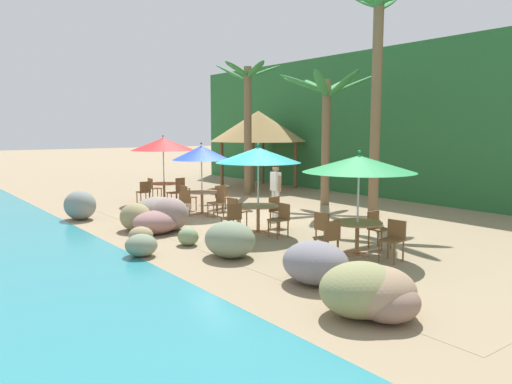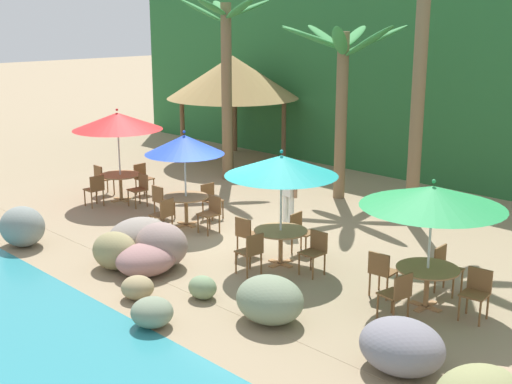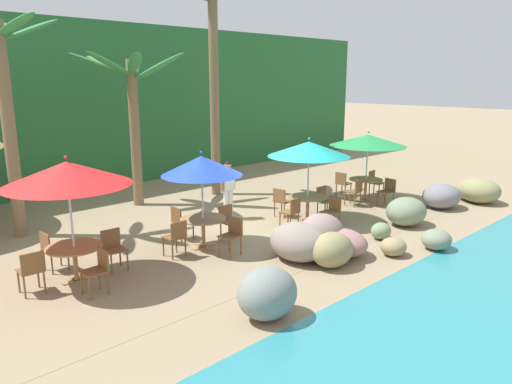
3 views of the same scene
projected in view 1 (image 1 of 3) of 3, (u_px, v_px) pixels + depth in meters
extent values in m
plane|color=#937F60|center=(238.00, 223.00, 14.74)|extent=(120.00, 120.00, 0.00)
cube|color=#937F60|center=(238.00, 223.00, 14.74)|extent=(18.00, 5.20, 0.01)
cube|color=#286633|center=(422.00, 124.00, 19.73)|extent=(28.00, 2.40, 6.00)
ellipsoid|color=#918458|center=(136.00, 217.00, 13.60)|extent=(1.03, 0.83, 0.76)
ellipsoid|color=gray|center=(315.00, 263.00, 8.93)|extent=(1.28, 1.12, 0.77)
ellipsoid|color=gray|center=(188.00, 237.00, 11.91)|extent=(0.56, 0.48, 0.42)
ellipsoid|color=#8A8B58|center=(361.00, 289.00, 7.38)|extent=(1.18, 1.31, 0.81)
ellipsoid|color=#9A6D6A|center=(156.00, 222.00, 13.22)|extent=(1.09, 1.25, 0.62)
ellipsoid|color=#9C7F61|center=(374.00, 291.00, 7.38)|extent=(1.17, 1.35, 0.75)
ellipsoid|color=gray|center=(141.00, 245.00, 10.88)|extent=(0.72, 0.70, 0.49)
ellipsoid|color=#97845C|center=(141.00, 235.00, 12.05)|extent=(0.62, 0.59, 0.43)
ellipsoid|color=gray|center=(157.00, 212.00, 14.23)|extent=(1.17, 1.40, 0.85)
ellipsoid|color=gray|center=(170.00, 214.00, 13.61)|extent=(1.15, 1.02, 0.92)
ellipsoid|color=gray|center=(230.00, 239.00, 10.78)|extent=(1.22, 1.05, 0.79)
ellipsoid|color=#896B5C|center=(389.00, 302.00, 7.19)|extent=(0.88, 0.97, 0.57)
ellipsoid|color=gray|center=(80.00, 205.00, 15.28)|extent=(1.09, 0.94, 0.90)
cylinder|color=silver|center=(164.00, 172.00, 18.77)|extent=(0.04, 0.04, 2.32)
cone|color=red|center=(163.00, 144.00, 18.64)|extent=(2.43, 2.43, 0.46)
sphere|color=red|center=(163.00, 136.00, 18.60)|extent=(0.07, 0.07, 0.07)
cube|color=#A37547|center=(164.00, 202.00, 18.92)|extent=(0.60, 0.12, 0.03)
cube|color=#A37547|center=(164.00, 202.00, 18.92)|extent=(0.12, 0.60, 0.03)
cylinder|color=#A37547|center=(164.00, 193.00, 18.87)|extent=(0.09, 0.09, 0.71)
cylinder|color=#A37547|center=(164.00, 184.00, 18.83)|extent=(1.10, 1.10, 0.03)
cylinder|color=brown|center=(171.00, 200.00, 17.95)|extent=(0.04, 0.04, 0.45)
cylinder|color=brown|center=(167.00, 199.00, 18.24)|extent=(0.04, 0.04, 0.45)
cylinder|color=brown|center=(180.00, 199.00, 18.14)|extent=(0.04, 0.04, 0.45)
cylinder|color=brown|center=(176.00, 198.00, 18.44)|extent=(0.04, 0.04, 0.45)
cube|color=brown|center=(174.00, 193.00, 18.16)|extent=(0.44, 0.44, 0.03)
cube|color=brown|center=(179.00, 187.00, 18.25)|extent=(0.42, 0.06, 0.42)
cylinder|color=brown|center=(190.00, 195.00, 19.43)|extent=(0.04, 0.04, 0.45)
cylinder|color=brown|center=(182.00, 195.00, 19.19)|extent=(0.04, 0.04, 0.45)
cylinder|color=brown|center=(185.00, 194.00, 19.69)|extent=(0.04, 0.04, 0.45)
cylinder|color=brown|center=(177.00, 195.00, 19.46)|extent=(0.04, 0.04, 0.45)
cube|color=brown|center=(183.00, 189.00, 19.41)|extent=(0.45, 0.45, 0.03)
cube|color=brown|center=(180.00, 183.00, 19.54)|extent=(0.07, 0.42, 0.42)
cylinder|color=brown|center=(158.00, 193.00, 19.83)|extent=(0.04, 0.04, 0.45)
cylinder|color=brown|center=(161.00, 194.00, 19.54)|extent=(0.04, 0.04, 0.45)
cylinder|color=brown|center=(149.00, 194.00, 19.62)|extent=(0.04, 0.04, 0.45)
cylinder|color=brown|center=(153.00, 195.00, 19.33)|extent=(0.04, 0.04, 0.45)
cube|color=brown|center=(155.00, 188.00, 19.55)|extent=(0.43, 0.43, 0.03)
cube|color=brown|center=(150.00, 184.00, 19.41)|extent=(0.42, 0.05, 0.42)
cylinder|color=brown|center=(137.00, 198.00, 18.42)|extent=(0.04, 0.04, 0.45)
cylinder|color=brown|center=(146.00, 197.00, 18.64)|extent=(0.04, 0.04, 0.45)
cylinder|color=brown|center=(141.00, 199.00, 18.14)|extent=(0.04, 0.04, 0.45)
cylinder|color=brown|center=(150.00, 199.00, 18.35)|extent=(0.04, 0.04, 0.45)
cube|color=brown|center=(143.00, 192.00, 18.36)|extent=(0.42, 0.42, 0.03)
cube|color=brown|center=(145.00, 187.00, 18.17)|extent=(0.04, 0.42, 0.42)
cylinder|color=silver|center=(202.00, 182.00, 16.25)|extent=(0.04, 0.04, 2.11)
cone|color=blue|center=(201.00, 153.00, 16.13)|extent=(1.91, 1.91, 0.46)
sphere|color=blue|center=(201.00, 143.00, 16.09)|extent=(0.07, 0.07, 0.07)
cube|color=#A37547|center=(202.00, 213.00, 16.38)|extent=(0.60, 0.12, 0.03)
cube|color=#A37547|center=(202.00, 213.00, 16.38)|extent=(0.12, 0.60, 0.03)
cylinder|color=#A37547|center=(202.00, 203.00, 16.34)|extent=(0.09, 0.09, 0.71)
cylinder|color=#A37547|center=(202.00, 192.00, 16.29)|extent=(1.10, 1.10, 0.03)
cylinder|color=brown|center=(214.00, 212.00, 15.43)|extent=(0.04, 0.04, 0.45)
cylinder|color=brown|center=(208.00, 210.00, 15.71)|extent=(0.04, 0.04, 0.45)
cylinder|color=brown|center=(223.00, 211.00, 15.63)|extent=(0.04, 0.04, 0.45)
cylinder|color=brown|center=(217.00, 209.00, 15.92)|extent=(0.04, 0.04, 0.45)
cube|color=brown|center=(216.00, 203.00, 15.64)|extent=(0.43, 0.43, 0.03)
cube|color=brown|center=(221.00, 196.00, 15.74)|extent=(0.42, 0.04, 0.42)
cylinder|color=brown|center=(231.00, 205.00, 16.82)|extent=(0.04, 0.04, 0.45)
cylinder|color=brown|center=(222.00, 206.00, 16.61)|extent=(0.04, 0.04, 0.45)
cylinder|color=brown|center=(225.00, 204.00, 17.10)|extent=(0.04, 0.04, 0.45)
cylinder|color=brown|center=(217.00, 205.00, 16.89)|extent=(0.04, 0.04, 0.45)
cube|color=brown|center=(224.00, 198.00, 16.82)|extent=(0.42, 0.42, 0.03)
cube|color=brown|center=(221.00, 191.00, 16.96)|extent=(0.04, 0.42, 0.42)
cylinder|color=brown|center=(191.00, 203.00, 17.26)|extent=(0.04, 0.04, 0.45)
cylinder|color=brown|center=(196.00, 204.00, 16.99)|extent=(0.04, 0.04, 0.45)
cylinder|color=brown|center=(182.00, 204.00, 17.04)|extent=(0.04, 0.04, 0.45)
cylinder|color=brown|center=(187.00, 205.00, 16.77)|extent=(0.04, 0.04, 0.45)
cube|color=brown|center=(189.00, 197.00, 16.99)|extent=(0.43, 0.43, 0.03)
cube|color=brown|center=(184.00, 192.00, 16.84)|extent=(0.42, 0.05, 0.42)
cylinder|color=brown|center=(173.00, 210.00, 15.76)|extent=(0.04, 0.04, 0.45)
cylinder|color=brown|center=(182.00, 209.00, 16.01)|extent=(0.04, 0.04, 0.45)
cylinder|color=brown|center=(180.00, 211.00, 15.51)|extent=(0.04, 0.04, 0.45)
cylinder|color=brown|center=(189.00, 210.00, 15.76)|extent=(0.04, 0.04, 0.45)
cube|color=brown|center=(181.00, 202.00, 15.73)|extent=(0.47, 0.47, 0.03)
cube|color=brown|center=(185.00, 197.00, 15.56)|extent=(0.09, 0.42, 0.42)
cylinder|color=silver|center=(258.00, 192.00, 13.32)|extent=(0.04, 0.04, 2.19)
cone|color=teal|center=(258.00, 155.00, 13.19)|extent=(2.29, 2.29, 0.41)
sphere|color=teal|center=(258.00, 144.00, 13.16)|extent=(0.07, 0.07, 0.07)
cube|color=#A37547|center=(258.00, 232.00, 13.46)|extent=(0.60, 0.12, 0.03)
cube|color=#A37547|center=(258.00, 232.00, 13.46)|extent=(0.12, 0.60, 0.03)
cylinder|color=#A37547|center=(258.00, 219.00, 13.41)|extent=(0.09, 0.09, 0.71)
cylinder|color=#A37547|center=(258.00, 206.00, 13.37)|extent=(1.10, 1.10, 0.03)
cylinder|color=brown|center=(277.00, 231.00, 12.51)|extent=(0.04, 0.04, 0.45)
cylinder|color=brown|center=(268.00, 229.00, 12.79)|extent=(0.04, 0.04, 0.45)
cylinder|color=brown|center=(288.00, 229.00, 12.72)|extent=(0.04, 0.04, 0.45)
cylinder|color=brown|center=(279.00, 227.00, 13.01)|extent=(0.04, 0.04, 0.45)
cube|color=brown|center=(278.00, 220.00, 12.73)|extent=(0.42, 0.42, 0.03)
cube|color=brown|center=(284.00, 212.00, 12.82)|extent=(0.42, 0.04, 0.42)
cylinder|color=brown|center=(288.00, 220.00, 14.03)|extent=(0.04, 0.04, 0.45)
cylinder|color=brown|center=(280.00, 222.00, 13.78)|extent=(0.04, 0.04, 0.45)
cylinder|color=brown|center=(279.00, 218.00, 14.28)|extent=(0.04, 0.04, 0.45)
cylinder|color=brown|center=(270.00, 220.00, 14.03)|extent=(0.04, 0.04, 0.45)
cube|color=brown|center=(279.00, 212.00, 14.00)|extent=(0.47, 0.47, 0.03)
cube|color=brown|center=(274.00, 204.00, 14.11)|extent=(0.09, 0.42, 0.42)
cylinder|color=brown|center=(239.00, 218.00, 14.30)|extent=(0.04, 0.04, 0.45)
cylinder|color=brown|center=(247.00, 220.00, 14.04)|extent=(0.04, 0.04, 0.45)
cylinder|color=brown|center=(229.00, 220.00, 14.06)|extent=(0.04, 0.04, 0.45)
cylinder|color=brown|center=(237.00, 221.00, 13.80)|extent=(0.04, 0.04, 0.45)
cube|color=brown|center=(238.00, 211.00, 14.02)|extent=(0.46, 0.46, 0.03)
cube|color=brown|center=(232.00, 205.00, 13.86)|extent=(0.42, 0.08, 0.42)
cylinder|color=brown|center=(222.00, 227.00, 13.04)|extent=(0.04, 0.04, 0.45)
cylinder|color=brown|center=(233.00, 225.00, 13.22)|extent=(0.04, 0.04, 0.45)
cylinder|color=brown|center=(228.00, 229.00, 12.74)|extent=(0.04, 0.04, 0.45)
cylinder|color=brown|center=(240.00, 228.00, 12.93)|extent=(0.04, 0.04, 0.45)
cube|color=brown|center=(231.00, 218.00, 12.95)|extent=(0.45, 0.45, 0.03)
cube|color=brown|center=(234.00, 212.00, 12.76)|extent=(0.07, 0.42, 0.42)
cylinder|color=silver|center=(358.00, 208.00, 10.90)|extent=(0.04, 0.04, 2.13)
cone|color=#238E47|center=(359.00, 164.00, 10.78)|extent=(2.48, 2.48, 0.36)
sphere|color=#238E47|center=(359.00, 152.00, 10.74)|extent=(0.07, 0.07, 0.07)
cube|color=#A37547|center=(357.00, 254.00, 11.03)|extent=(0.60, 0.12, 0.03)
cube|color=#A37547|center=(357.00, 254.00, 11.03)|extent=(0.12, 0.60, 0.03)
cylinder|color=#A37547|center=(357.00, 238.00, 10.99)|extent=(0.09, 0.09, 0.71)
cylinder|color=#A37547|center=(357.00, 223.00, 10.94)|extent=(1.10, 1.10, 0.03)
cylinder|color=brown|center=(394.00, 255.00, 10.15)|extent=(0.04, 0.04, 0.45)
cylinder|color=brown|center=(379.00, 251.00, 10.41)|extent=(0.04, 0.04, 0.45)
cylinder|color=brown|center=(403.00, 252.00, 10.40)|extent=(0.04, 0.04, 0.45)
cylinder|color=brown|center=(388.00, 249.00, 10.65)|extent=(0.04, 0.04, 0.45)
cube|color=brown|center=(391.00, 240.00, 10.37)|extent=(0.47, 0.47, 0.03)
cube|color=brown|center=(397.00, 230.00, 10.49)|extent=(0.42, 0.09, 0.42)
cylinder|color=brown|center=(391.00, 240.00, 11.54)|extent=(0.04, 0.04, 0.45)
cylinder|color=brown|center=(382.00, 242.00, 11.30)|extent=(0.04, 0.04, 0.45)
cylinder|color=brown|center=(378.00, 237.00, 11.80)|extent=(0.04, 0.04, 0.45)
cylinder|color=brown|center=(369.00, 239.00, 11.57)|extent=(0.04, 0.04, 0.45)
cube|color=brown|center=(380.00, 229.00, 11.52)|extent=(0.45, 0.45, 0.03)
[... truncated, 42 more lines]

